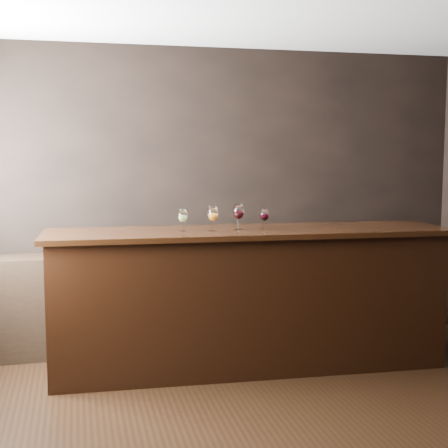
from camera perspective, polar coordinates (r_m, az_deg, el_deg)
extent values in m
plane|color=black|center=(4.26, 5.77, -18.78)|extent=(5.00, 5.00, 0.00)
cube|color=black|center=(6.03, -1.12, 2.62)|extent=(5.00, 0.02, 2.80)
cube|color=black|center=(5.30, 2.25, -7.06)|extent=(3.28, 0.86, 1.14)
cube|color=black|center=(5.19, 2.28, -0.72)|extent=(3.39, 0.94, 0.04)
cube|color=black|center=(5.85, -7.58, -6.98)|extent=(2.51, 0.40, 0.90)
cylinder|color=white|center=(5.08, -3.77, -0.63)|extent=(0.06, 0.06, 0.00)
cylinder|color=white|center=(5.07, -3.78, -0.23)|extent=(0.01, 0.01, 0.07)
ellipsoid|color=white|center=(5.06, -3.79, 0.76)|extent=(0.08, 0.08, 0.11)
cylinder|color=white|center=(5.06, -3.79, 1.30)|extent=(0.06, 0.06, 0.01)
ellipsoid|color=#ACBF62|center=(5.07, -3.78, 0.56)|extent=(0.06, 0.06, 0.05)
cylinder|color=white|center=(5.07, -1.01, -0.62)|extent=(0.07, 0.07, 0.00)
cylinder|color=white|center=(5.07, -1.01, -0.17)|extent=(0.01, 0.01, 0.08)
ellipsoid|color=white|center=(5.06, -1.01, 0.94)|extent=(0.09, 0.09, 0.12)
cylinder|color=white|center=(5.05, -1.02, 1.55)|extent=(0.06, 0.06, 0.01)
ellipsoid|color=orange|center=(5.06, -1.01, 0.72)|extent=(0.07, 0.07, 0.06)
cylinder|color=white|center=(5.17, 1.34, -0.48)|extent=(0.08, 0.08, 0.00)
cylinder|color=white|center=(5.16, 1.34, -0.01)|extent=(0.01, 0.01, 0.08)
ellipsoid|color=white|center=(5.15, 1.35, 1.16)|extent=(0.09, 0.09, 0.13)
cylinder|color=white|center=(5.15, 1.35, 1.80)|extent=(0.07, 0.07, 0.01)
ellipsoid|color=black|center=(5.15, 1.35, 0.92)|extent=(0.07, 0.07, 0.06)
cylinder|color=white|center=(5.19, 3.71, -0.47)|extent=(0.06, 0.06, 0.00)
cylinder|color=white|center=(5.19, 3.71, -0.08)|extent=(0.01, 0.01, 0.07)
ellipsoid|color=white|center=(5.18, 3.72, 0.88)|extent=(0.08, 0.08, 0.11)
cylinder|color=white|center=(5.17, 3.72, 1.41)|extent=(0.06, 0.06, 0.01)
ellipsoid|color=black|center=(5.18, 3.72, 0.69)|extent=(0.06, 0.06, 0.05)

